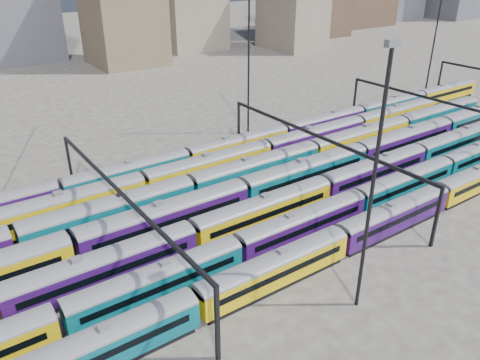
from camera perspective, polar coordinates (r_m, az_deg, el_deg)
ground at (r=65.35m, az=2.67°, el=-2.83°), size 500.00×500.00×0.00m
rake_0 at (r=54.47m, az=12.08°, el=-6.88°), size 112.66×2.75×4.61m
rake_1 at (r=56.70m, az=7.66°, el=-5.04°), size 95.06×2.79×4.68m
rake_2 at (r=53.82m, az=-5.86°, el=-6.52°), size 123.40×3.01×5.07m
rake_3 at (r=57.25m, az=-8.99°, el=-4.28°), size 157.50×3.29×5.55m
rake_4 at (r=63.63m, az=-6.09°, el=-0.87°), size 133.54×3.25×5.49m
rake_5 at (r=65.98m, az=-11.73°, el=-0.37°), size 128.90×3.14×5.30m
rake_6 at (r=78.72m, az=-0.18°, el=4.41°), size 137.54×2.87×4.83m
gantry_1 at (r=53.65m, az=-14.41°, el=-2.29°), size 0.35×40.35×8.03m
gantry_2 at (r=68.53m, az=9.46°, el=4.50°), size 0.35×40.35×8.03m
gantry_3 at (r=91.19m, az=23.37°, el=8.14°), size 0.35×40.35×8.03m
mast_2 at (r=41.93m, az=16.01°, el=0.26°), size 1.40×0.50×25.60m
mast_3 at (r=87.26m, az=1.06°, el=14.40°), size 1.40×0.50×25.60m
mast_5 at (r=120.86m, az=22.66°, el=15.75°), size 1.40×0.50×25.60m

